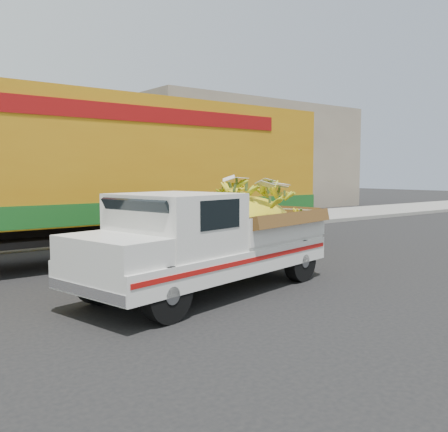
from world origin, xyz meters
TOP-DOWN VIEW (x-y plane):
  - ground at (0.00, 0.00)m, footprint 100.00×100.00m
  - curb at (0.00, 5.91)m, footprint 60.00×0.25m
  - sidewalk at (0.00, 8.01)m, footprint 60.00×4.00m
  - building_right at (14.00, 14.91)m, footprint 14.00×6.00m
  - pickup_truck at (0.36, -0.62)m, footprint 5.22×2.80m
  - semi_trailer at (0.03, 3.46)m, footprint 12.00×2.54m

SIDE VIEW (x-z plane):
  - ground at x=0.00m, z-range 0.00..0.00m
  - sidewalk at x=0.00m, z-range 0.00..0.14m
  - curb at x=0.00m, z-range 0.00..0.15m
  - pickup_truck at x=0.36m, z-range 0.06..1.80m
  - semi_trailer at x=0.03m, z-range 0.22..4.02m
  - building_right at x=14.00m, z-range 0.00..6.00m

